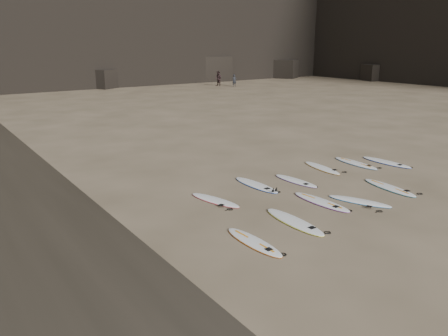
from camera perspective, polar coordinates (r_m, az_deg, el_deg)
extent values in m
plane|color=#897559|center=(16.20, 14.46, -4.56)|extent=(240.00, 240.00, 0.00)
cube|color=black|center=(58.27, -15.69, 11.17)|extent=(4.23, 4.46, 2.33)
cube|color=black|center=(66.79, -1.91, 12.84)|extent=(5.95, 5.19, 3.59)
cube|color=black|center=(73.28, 7.72, 12.72)|extent=(5.31, 5.56, 2.88)
cube|color=black|center=(71.34, 19.28, 11.71)|extent=(4.39, 4.01, 2.41)
ellipsoid|color=white|center=(12.78, 3.91, -9.58)|extent=(0.58, 2.36, 0.08)
ellipsoid|color=white|center=(14.27, 9.15, -6.89)|extent=(0.77, 2.67, 0.10)
ellipsoid|color=white|center=(16.16, 12.56, -4.30)|extent=(0.67, 2.54, 0.09)
ellipsoid|color=white|center=(16.58, 17.27, -4.14)|extent=(1.37, 2.32, 0.08)
ellipsoid|color=white|center=(18.48, 20.79, -2.38)|extent=(0.96, 2.59, 0.09)
ellipsoid|color=white|center=(15.94, -1.19, -4.20)|extent=(1.07, 2.33, 0.08)
ellipsoid|color=white|center=(17.66, 4.19, -2.19)|extent=(0.64, 2.52, 0.09)
ellipsoid|color=white|center=(18.38, 9.34, -1.64)|extent=(0.67, 2.29, 0.08)
ellipsoid|color=white|center=(20.49, 12.66, 0.04)|extent=(0.97, 2.46, 0.09)
ellipsoid|color=white|center=(21.68, 16.80, 0.63)|extent=(0.81, 2.60, 0.09)
ellipsoid|color=white|center=(22.32, 20.44, 0.73)|extent=(0.67, 2.62, 0.09)
imported|color=black|center=(58.21, 1.36, 11.36)|extent=(0.62, 0.47, 1.55)
imported|color=black|center=(58.88, -0.73, 11.60)|extent=(0.89, 1.05, 1.92)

